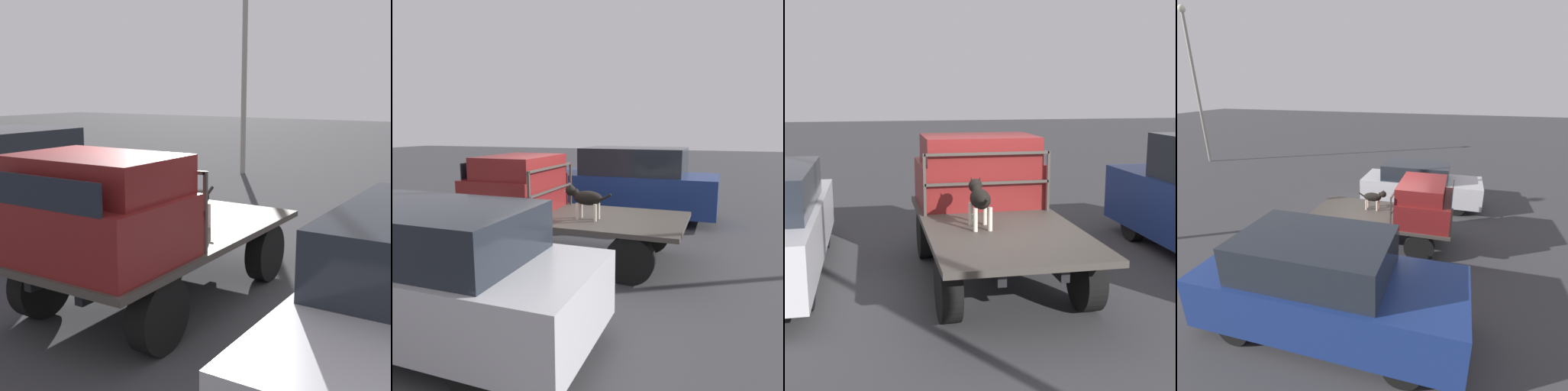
% 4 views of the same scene
% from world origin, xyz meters
% --- Properties ---
extents(ground_plane, '(80.00, 80.00, 0.00)m').
position_xyz_m(ground_plane, '(0.00, 0.00, 0.00)').
color(ground_plane, '#38383A').
extents(flatbed_truck, '(4.07, 2.01, 0.85)m').
position_xyz_m(flatbed_truck, '(0.00, 0.00, 0.62)').
color(flatbed_truck, black).
rests_on(flatbed_truck, ground).
extents(truck_cab, '(1.42, 1.89, 1.10)m').
position_xyz_m(truck_cab, '(1.24, 0.00, 1.37)').
color(truck_cab, maroon).
rests_on(truck_cab, flatbed_truck).
extents(truck_headboard, '(0.04, 1.89, 0.91)m').
position_xyz_m(truck_headboard, '(0.49, 0.00, 1.45)').
color(truck_headboard, '#3D3833').
rests_on(truck_headboard, flatbed_truck).
extents(dog, '(0.90, 0.26, 0.64)m').
position_xyz_m(dog, '(-0.27, 0.28, 1.25)').
color(dog, beige).
rests_on(dog, flatbed_truck).
extents(light_pole_near, '(0.38, 0.38, 8.26)m').
position_xyz_m(light_pole_near, '(-9.74, -3.84, 4.83)').
color(light_pole_near, gray).
rests_on(light_pole_near, ground).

